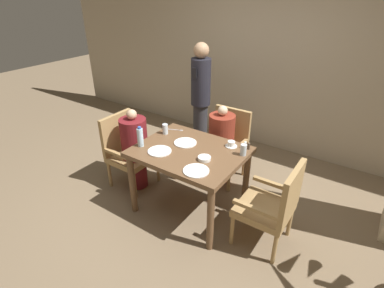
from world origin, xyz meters
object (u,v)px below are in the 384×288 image
at_px(chair_far_side, 226,143).
at_px(plate_main_left, 185,143).
at_px(plate_main_right, 160,151).
at_px(water_bottle, 140,137).
at_px(glass_tall_mid, 165,129).
at_px(chair_left_side, 127,149).
at_px(standing_host, 201,97).
at_px(diner_in_left_chair, 135,149).
at_px(plate_dessert_center, 196,171).
at_px(teacup_with_saucer, 231,144).
at_px(bowl_small, 204,158).
at_px(chair_right_side, 273,204).
at_px(diner_in_far_chair, 221,144).
at_px(glass_tall_near, 243,150).

xyz_separation_m(chair_far_side, plate_main_left, (-0.12, -0.74, 0.29)).
bearing_deg(plate_main_right, water_bottle, -176.27).
height_order(plate_main_left, glass_tall_mid, glass_tall_mid).
distance_m(chair_left_side, water_bottle, 0.65).
xyz_separation_m(standing_host, glass_tall_mid, (0.19, -1.06, -0.05)).
xyz_separation_m(chair_left_side, water_bottle, (0.47, -0.22, 0.39)).
xyz_separation_m(diner_in_left_chair, glass_tall_mid, (0.36, 0.16, 0.30)).
xyz_separation_m(diner_in_left_chair, water_bottle, (0.33, -0.22, 0.34)).
height_order(chair_far_side, standing_host, standing_host).
bearing_deg(plate_dessert_center, diner_in_left_chair, 164.55).
relative_size(teacup_with_saucer, glass_tall_mid, 1.07).
relative_size(bowl_small, water_bottle, 0.57).
bearing_deg(water_bottle, chair_right_side, 8.76).
bearing_deg(plate_dessert_center, chair_left_side, 166.29).
bearing_deg(teacup_with_saucer, water_bottle, -146.57).
bearing_deg(glass_tall_mid, plate_main_right, -59.49).
height_order(teacup_with_saucer, bowl_small, teacup_with_saucer).
height_order(chair_right_side, standing_host, standing_host).
bearing_deg(glass_tall_mid, plate_dessert_center, -32.18).
height_order(plate_main_right, teacup_with_saucer, teacup_with_saucer).
bearing_deg(plate_main_right, chair_right_side, 9.79).
distance_m(chair_right_side, plate_main_left, 1.12).
bearing_deg(chair_far_side, bowl_small, -75.75).
xyz_separation_m(standing_host, teacup_with_saucer, (0.97, -0.91, -0.08)).
height_order(diner_in_far_chair, water_bottle, diner_in_far_chair).
xyz_separation_m(teacup_with_saucer, bowl_small, (-0.09, -0.40, -0.01)).
xyz_separation_m(chair_left_side, diner_in_left_chair, (0.14, 0.00, 0.05)).
height_order(chair_far_side, plate_main_left, chair_far_side).
distance_m(diner_in_far_chair, plate_dessert_center, 1.06).
bearing_deg(chair_right_side, teacup_with_saucer, 153.51).
xyz_separation_m(plate_dessert_center, teacup_with_saucer, (0.05, 0.61, 0.02)).
bearing_deg(bowl_small, teacup_with_saucer, 77.06).
relative_size(water_bottle, glass_tall_near, 1.89).
xyz_separation_m(plate_main_left, water_bottle, (-0.36, -0.32, 0.10)).
height_order(teacup_with_saucer, water_bottle, water_bottle).
bearing_deg(chair_far_side, water_bottle, -114.46).
bearing_deg(chair_right_side, diner_in_left_chair, 180.00).
distance_m(plate_main_right, glass_tall_mid, 0.43).
height_order(plate_main_left, plate_main_right, same).
relative_size(diner_in_left_chair, bowl_small, 8.07).
height_order(diner_in_left_chair, glass_tall_near, diner_in_left_chair).
bearing_deg(standing_host, chair_far_side, -30.59).
height_order(chair_far_side, water_bottle, water_bottle).
height_order(water_bottle, glass_tall_near, water_bottle).
bearing_deg(teacup_with_saucer, standing_host, 136.90).
bearing_deg(diner_in_left_chair, teacup_with_saucer, 15.39).
xyz_separation_m(diner_in_far_chair, teacup_with_saucer, (0.33, -0.38, 0.26)).
relative_size(teacup_with_saucer, bowl_small, 0.99).
height_order(bowl_small, glass_tall_mid, glass_tall_mid).
bearing_deg(plate_main_left, glass_tall_mid, 169.11).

